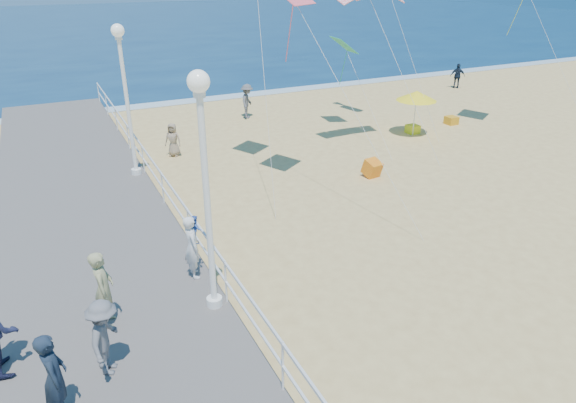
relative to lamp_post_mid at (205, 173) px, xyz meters
name	(u,v)px	position (x,y,z in m)	size (l,w,h in m)	color
ground	(402,265)	(5.35, 0.00, -3.66)	(160.00, 160.00, 0.00)	#D4B86F
ocean	(94,27)	(5.35, 65.00, -3.65)	(160.00, 90.00, 0.05)	#0C2A4B
surf_line	(190,101)	(5.35, 20.50, -3.63)	(160.00, 1.20, 0.04)	silver
boardwalk	(120,339)	(-2.15, 0.00, -3.46)	(5.00, 44.00, 0.40)	slate
railing	(225,270)	(0.30, 0.00, -2.41)	(0.05, 42.00, 0.55)	white
lamp_post_mid	(205,173)	(0.00, 0.00, 0.00)	(0.44, 0.44, 5.32)	white
lamp_post_far	(125,86)	(0.00, 9.00, 0.00)	(0.44, 0.44, 5.32)	white
woman_holding_toddler	(192,247)	(-0.05, 1.40, -2.44)	(0.60, 0.39, 1.65)	silver
toddler_held	(195,229)	(0.10, 1.55, -2.05)	(0.35, 0.27, 0.72)	blue
spectator_0	(54,377)	(-3.37, -1.86, -2.40)	(0.63, 0.41, 1.71)	#162232
spectator_2	(105,337)	(-2.46, -1.11, -2.47)	(1.02, 0.59, 1.58)	slate
spectator_6	(104,289)	(-2.26, 0.40, -2.38)	(0.64, 0.42, 1.76)	#949366
beach_walker_a	(247,101)	(7.12, 15.64, -2.76)	(1.16, 0.67, 1.80)	#525357
beach_walker_b	(458,76)	(22.27, 16.28, -2.86)	(0.94, 0.39, 1.60)	#162131
beach_walker_c	(173,140)	(2.04, 11.46, -2.95)	(0.70, 0.45, 1.43)	gray
box_kite	(372,170)	(8.27, 5.70, -3.36)	(0.55, 0.55, 0.60)	#F1460E
beach_umbrella	(417,96)	(13.11, 9.29, -1.75)	(1.90, 1.90, 2.14)	white
beach_chair_left	(413,129)	(13.30, 9.56, -3.46)	(0.55, 0.55, 0.40)	yellow
beach_chair_right	(451,120)	(16.07, 9.91, -3.46)	(0.55, 0.55, 0.40)	orange
kite_diamond_green	(344,45)	(10.69, 11.99, 0.35)	(1.23, 1.23, 0.02)	#229E67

